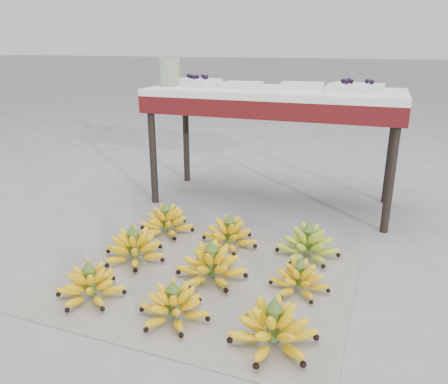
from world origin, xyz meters
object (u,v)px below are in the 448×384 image
(newspaper_mat, at_px, (206,277))
(bunch_back_center, at_px, (229,235))
(bunch_front_left, at_px, (91,285))
(bunch_mid_center, at_px, (212,265))
(tray_left, at_px, (242,85))
(tray_right, at_px, (302,86))
(bunch_front_right, at_px, (274,328))
(vendor_table, at_px, (274,103))
(bunch_back_right, at_px, (308,245))
(bunch_mid_left, at_px, (134,248))
(tray_far_right, at_px, (356,87))
(glass_jar, at_px, (169,72))
(bunch_mid_right, at_px, (299,279))
(bunch_front_center, at_px, (174,306))
(bunch_back_left, at_px, (167,222))

(newspaper_mat, relative_size, bunch_back_center, 4.03)
(bunch_front_left, distance_m, bunch_mid_center, 0.50)
(tray_left, relative_size, tray_right, 0.88)
(bunch_front_right, xyz_separation_m, vendor_table, (-0.36, 1.38, 0.57))
(newspaper_mat, bearing_deg, bunch_back_right, 41.62)
(bunch_mid_left, bearing_deg, tray_far_right, 68.11)
(bunch_mid_center, bearing_deg, bunch_front_right, -55.65)
(tray_far_right, bearing_deg, tray_right, 177.13)
(glass_jar, bearing_deg, bunch_front_right, -52.67)
(glass_jar, bearing_deg, tray_left, 1.22)
(newspaper_mat, height_order, bunch_mid_left, bunch_mid_left)
(bunch_mid_left, distance_m, tray_far_right, 1.49)
(bunch_front_left, bearing_deg, bunch_mid_left, 89.96)
(vendor_table, xyz_separation_m, tray_right, (0.17, 0.01, 0.10))
(newspaper_mat, xyz_separation_m, bunch_front_left, (-0.37, -0.31, 0.06))
(bunch_front_left, bearing_deg, bunch_mid_center, 36.36)
(bunch_front_left, bearing_deg, bunch_mid_right, 22.49)
(glass_jar, bearing_deg, bunch_front_center, -64.07)
(bunch_front_right, bearing_deg, glass_jar, 119.55)
(bunch_back_right, xyz_separation_m, glass_jar, (-1.03, 0.66, 0.74))
(bunch_back_left, xyz_separation_m, bunch_back_center, (0.37, -0.04, -0.00))
(bunch_back_center, height_order, vendor_table, vendor_table)
(bunch_back_left, distance_m, tray_right, 1.11)
(bunch_mid_left, distance_m, bunch_back_right, 0.82)
(glass_jar, bearing_deg, bunch_back_right, -32.63)
(bunch_front_center, distance_m, bunch_front_right, 0.38)
(tray_left, bearing_deg, tray_right, 6.28)
(bunch_mid_center, distance_m, tray_far_right, 1.32)
(newspaper_mat, bearing_deg, bunch_front_left, -140.30)
(newspaper_mat, bearing_deg, tray_right, 79.42)
(bunch_mid_right, bearing_deg, glass_jar, 153.23)
(bunch_front_center, bearing_deg, tray_far_right, 86.20)
(tray_right, height_order, tray_far_right, tray_far_right)
(bunch_back_left, bearing_deg, tray_right, 59.66)
(bunch_front_left, bearing_deg, vendor_table, 72.45)
(bunch_mid_left, xyz_separation_m, bunch_back_left, (-0.00, 0.34, -0.00))
(bunch_front_left, height_order, bunch_mid_left, bunch_mid_left)
(bunch_front_left, relative_size, bunch_back_center, 0.88)
(bunch_mid_center, distance_m, vendor_table, 1.19)
(bunch_front_left, bearing_deg, newspaper_mat, 38.76)
(bunch_back_left, relative_size, glass_jar, 1.94)
(vendor_table, xyz_separation_m, glass_jar, (-0.67, -0.04, 0.17))
(bunch_back_left, distance_m, tray_far_right, 1.29)
(bunch_back_center, distance_m, tray_left, 0.97)
(bunch_front_left, bearing_deg, bunch_back_right, 39.75)
(bunch_mid_center, relative_size, bunch_mid_right, 1.19)
(bunch_front_left, distance_m, bunch_mid_left, 0.34)
(bunch_front_right, distance_m, bunch_back_left, 1.05)
(bunch_back_center, xyz_separation_m, tray_right, (0.20, 0.72, 0.68))
(bunch_mid_left, distance_m, bunch_mid_right, 0.78)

